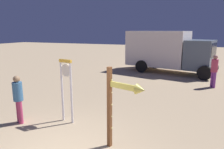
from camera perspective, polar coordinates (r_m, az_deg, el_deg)
The scene contains 5 objects.
standing_clock at distance 7.07m, azimuth -12.31°, elevation -2.46°, with size 0.49×0.16×2.14m.
arrow_sign at distance 5.18m, azimuth 2.49°, elevation -6.72°, with size 1.08×0.48×2.16m.
person_near_clock at distance 7.57m, azimuth -24.21°, elevation -5.62°, with size 0.31×0.31×1.62m.
person_distant at distance 12.50m, azimuth 26.08°, elevation 1.24°, with size 0.34×0.34×1.79m.
box_truck_near at distance 15.99m, azimuth 14.62°, elevation 6.45°, with size 6.64×3.78×3.01m.
Camera 1 is at (2.84, -3.60, 3.05)m, focal length 33.55 mm.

